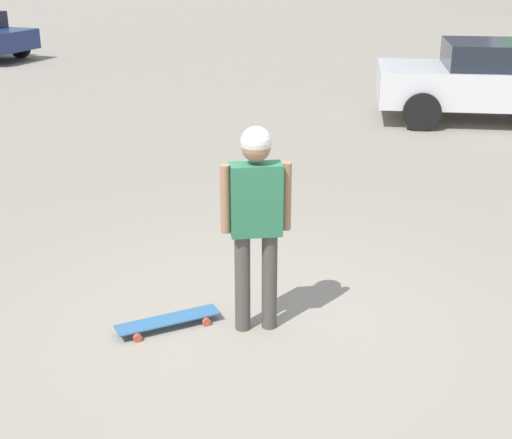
{
  "coord_description": "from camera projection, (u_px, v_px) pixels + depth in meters",
  "views": [
    {
      "loc": [
        3.97,
        -3.77,
        3.11
      ],
      "look_at": [
        0.0,
        0.0,
        1.01
      ],
      "focal_mm": 50.0,
      "sensor_mm": 36.0,
      "label": 1
    }
  ],
  "objects": [
    {
      "name": "ground_plane",
      "position": [
        256.0,
        327.0,
        6.22
      ],
      "size": [
        220.0,
        220.0,
        0.0
      ],
      "primitive_type": "plane",
      "color": "gray"
    },
    {
      "name": "person",
      "position": [
        256.0,
        209.0,
        5.83
      ],
      "size": [
        0.41,
        0.49,
        1.79
      ],
      "rotation": [
        0.0,
        0.0,
        0.95
      ],
      "color": "#4C4742",
      "rests_on": "ground_plane"
    },
    {
      "name": "skateboard",
      "position": [
        168.0,
        321.0,
        6.2
      ],
      "size": [
        0.47,
        0.94,
        0.08
      ],
      "rotation": [
        0.0,
        0.0,
        -1.88
      ],
      "color": "#336693",
      "rests_on": "ground_plane"
    },
    {
      "name": "car_parked_near",
      "position": [
        488.0,
        80.0,
        13.36
      ],
      "size": [
        4.31,
        4.0,
        1.48
      ],
      "rotation": [
        0.0,
        0.0,
        -2.46
      ],
      "color": "silver",
      "rests_on": "ground_plane"
    }
  ]
}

